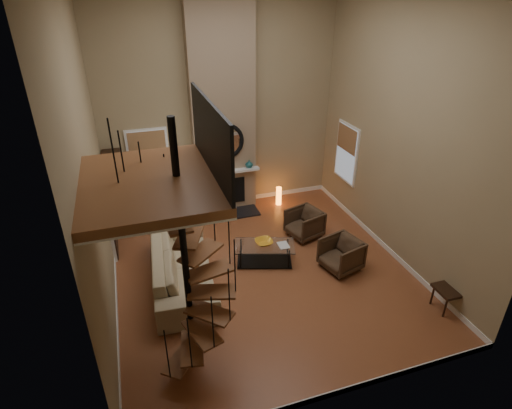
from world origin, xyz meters
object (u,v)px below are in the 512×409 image
object	(u,v)px
armchair_far	(344,253)
accent_lamp	(279,196)
floor_lamp	(182,180)
armchair_near	(306,223)
coffee_table	(265,252)
sofa	(181,265)
hutch	(117,193)
side_chair	(454,285)

from	to	relation	value
armchair_far	accent_lamp	world-z (taller)	armchair_far
floor_lamp	accent_lamp	xyz separation A→B (m)	(2.69, 0.68, -1.16)
armchair_far	floor_lamp	distance (m)	4.00
armchair_near	accent_lamp	size ratio (longest dim) A/B	1.42
armchair_far	coffee_table	distance (m)	1.70
sofa	floor_lamp	size ratio (longest dim) A/B	1.71
hutch	accent_lamp	size ratio (longest dim) A/B	3.74
armchair_near	side_chair	xyz separation A→B (m)	(1.53, -3.20, 0.17)
sofa	floor_lamp	world-z (taller)	floor_lamp
armchair_far	coffee_table	world-z (taller)	armchair_far
armchair_far	coffee_table	size ratio (longest dim) A/B	0.54
armchair_near	accent_lamp	distance (m)	1.72
sofa	accent_lamp	distance (m)	4.00
armchair_near	coffee_table	xyz separation A→B (m)	(-1.33, -0.75, -0.07)
hutch	armchair_near	distance (m)	4.66
armchair_far	armchair_near	bearing A→B (deg)	173.63
sofa	armchair_far	xyz separation A→B (m)	(3.37, -0.61, -0.04)
accent_lamp	coffee_table	bearing A→B (deg)	-117.28
side_chair	armchair_far	bearing A→B (deg)	126.67
coffee_table	armchair_near	bearing A→B (deg)	29.44
sofa	side_chair	world-z (taller)	side_chair
armchair_far	coffee_table	bearing A→B (deg)	-128.71
floor_lamp	accent_lamp	size ratio (longest dim) A/B	3.19
armchair_near	coffee_table	distance (m)	1.53
coffee_table	side_chair	world-z (taller)	side_chair
floor_lamp	sofa	bearing A→B (deg)	-102.29
side_chair	sofa	bearing A→B (deg)	153.08
armchair_far	accent_lamp	bearing A→B (deg)	170.07
hutch	side_chair	size ratio (longest dim) A/B	1.99
hutch	coffee_table	bearing A→B (deg)	-41.61
sofa	armchair_near	size ratio (longest dim) A/B	3.86
hutch	coffee_table	world-z (taller)	hutch
hutch	armchair_far	bearing A→B (deg)	-36.22
floor_lamp	armchair_near	bearing A→B (deg)	-20.73
armchair_far	coffee_table	xyz separation A→B (m)	(-1.55, 0.68, -0.07)
armchair_far	hutch	bearing A→B (deg)	-141.18
sofa	floor_lamp	distance (m)	2.16
sofa	accent_lamp	xyz separation A→B (m)	(3.09, 2.54, -0.15)
armchair_far	sofa	bearing A→B (deg)	-115.30
floor_lamp	hutch	bearing A→B (deg)	152.11
hutch	coffee_table	xyz separation A→B (m)	(2.91, -2.59, -0.67)
hutch	floor_lamp	bearing A→B (deg)	-27.89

